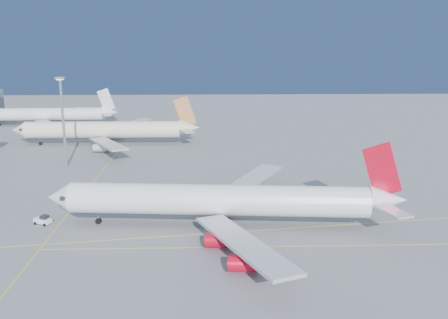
# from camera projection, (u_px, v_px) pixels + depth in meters

# --- Properties ---
(ground) EXTENTS (500.00, 500.00, 0.00)m
(ground) POSITION_uv_depth(u_px,v_px,m) (245.00, 221.00, 109.00)
(ground) COLOR slate
(ground) RESTS_ON ground
(taxiway_lines) EXTENTS (118.86, 140.00, 0.02)m
(taxiway_lines) POSITION_uv_depth(u_px,v_px,m) (179.00, 212.00, 114.71)
(taxiway_lines) COLOR yellow
(taxiway_lines) RESTS_ON ground
(airliner_virgin) EXTENTS (75.78, 67.83, 18.69)m
(airliner_virgin) POSITION_uv_depth(u_px,v_px,m) (225.00, 201.00, 104.58)
(airliner_virgin) COLOR white
(airliner_virgin) RESTS_ON ground
(airliner_etihad) EXTENTS (69.61, 64.52, 18.22)m
(airliner_etihad) POSITION_uv_depth(u_px,v_px,m) (107.00, 130.00, 185.52)
(airliner_etihad) COLOR beige
(airliner_etihad) RESTS_ON ground
(airliner_third) EXTENTS (62.90, 58.08, 16.90)m
(airliner_third) POSITION_uv_depth(u_px,v_px,m) (49.00, 114.00, 226.20)
(airliner_third) COLOR white
(airliner_third) RESTS_ON ground
(pushback_tug) EXTENTS (4.01, 3.28, 2.02)m
(pushback_tug) POSITION_uv_depth(u_px,v_px,m) (43.00, 220.00, 106.89)
(pushback_tug) COLOR white
(pushback_tug) RESTS_ON ground
(light_mast) EXTENTS (2.39, 2.39, 27.61)m
(light_mast) POSITION_uv_depth(u_px,v_px,m) (63.00, 115.00, 150.80)
(light_mast) COLOR gray
(light_mast) RESTS_ON ground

